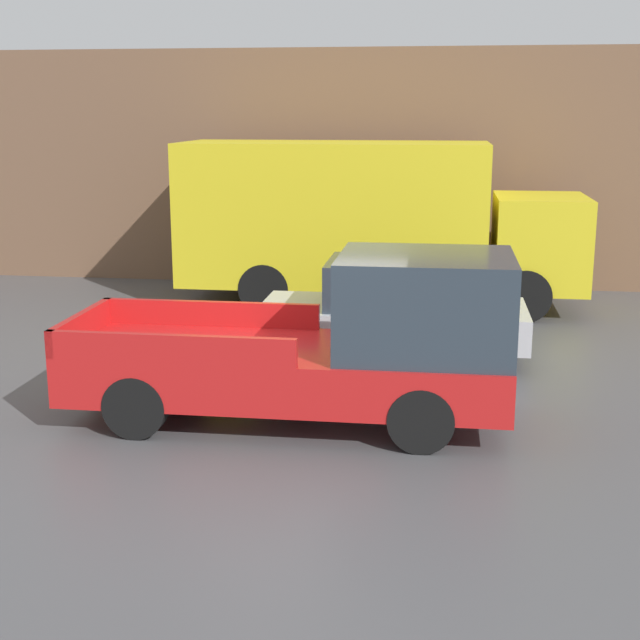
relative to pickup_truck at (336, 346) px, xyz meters
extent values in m
plane|color=#4C4C4F|center=(-0.42, 0.15, -1.01)|extent=(60.00, 60.00, 0.00)
cube|color=brown|center=(-0.42, 9.23, 1.59)|extent=(28.00, 0.15, 5.20)
cube|color=red|center=(-0.61, 0.00, -0.34)|extent=(5.54, 1.97, 0.62)
cube|color=#28333D|center=(1.10, 0.00, 0.57)|extent=(2.10, 1.85, 1.21)
cube|color=red|center=(-1.86, 0.93, 0.14)|extent=(3.05, 0.10, 0.34)
cube|color=red|center=(-1.86, -0.93, 0.14)|extent=(3.05, 0.10, 0.34)
cube|color=red|center=(-3.33, 0.00, 0.14)|extent=(0.10, 1.97, 0.34)
cylinder|color=black|center=(1.10, 0.87, -0.62)|extent=(0.78, 0.26, 0.78)
cylinder|color=black|center=(1.10, -0.87, -0.62)|extent=(0.78, 0.26, 0.78)
cylinder|color=black|center=(-2.33, 0.87, -0.62)|extent=(0.78, 0.26, 0.78)
cylinder|color=black|center=(-2.33, -0.87, -0.62)|extent=(0.78, 0.26, 0.78)
cube|color=#B7BABF|center=(0.53, 3.23, -0.44)|extent=(4.23, 1.81, 0.55)
cube|color=#28333D|center=(0.66, 3.23, 0.19)|extent=(2.33, 1.59, 0.72)
cylinder|color=black|center=(1.84, 4.03, -0.67)|extent=(0.68, 0.22, 0.68)
cylinder|color=black|center=(1.84, 2.42, -0.67)|extent=(0.68, 0.22, 0.68)
cylinder|color=black|center=(-0.78, 4.03, -0.67)|extent=(0.68, 0.22, 0.68)
cylinder|color=black|center=(-0.78, 2.42, -0.67)|extent=(0.68, 0.22, 0.68)
cube|color=gold|center=(3.17, 7.04, 0.35)|extent=(1.75, 2.27, 1.79)
cube|color=gold|center=(-0.88, 7.04, 0.86)|extent=(6.04, 2.39, 2.79)
cylinder|color=black|center=(2.85, 8.10, -0.52)|extent=(0.99, 0.30, 0.99)
cylinder|color=black|center=(2.85, 5.97, -0.52)|extent=(0.99, 0.30, 0.99)
cylinder|color=black|center=(-2.12, 8.10, -0.52)|extent=(0.99, 0.30, 0.99)
cylinder|color=black|center=(-2.12, 5.97, -0.52)|extent=(0.99, 0.30, 0.99)
camera|label=1|loc=(1.28, -10.70, 2.89)|focal=50.00mm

